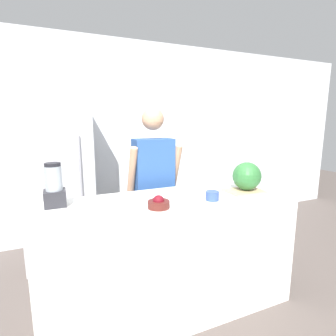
{
  "coord_description": "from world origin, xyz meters",
  "views": [
    {
      "loc": [
        -0.81,
        -1.47,
        1.57
      ],
      "look_at": [
        0.0,
        0.4,
        1.2
      ],
      "focal_mm": 28.0,
      "sensor_mm": 36.0,
      "label": 1
    }
  ],
  "objects_px": {
    "refrigerator": "(58,180)",
    "bowl_small_blue": "(212,196)",
    "blender": "(54,187)",
    "person": "(154,189)",
    "watermelon": "(247,176)",
    "bowl_cherries": "(159,203)",
    "bowl_cream": "(190,201)"
  },
  "relations": [
    {
      "from": "person",
      "to": "bowl_cherries",
      "type": "distance_m",
      "value": 0.81
    },
    {
      "from": "refrigerator",
      "to": "blender",
      "type": "distance_m",
      "value": 1.1
    },
    {
      "from": "refrigerator",
      "to": "watermelon",
      "type": "distance_m",
      "value": 2.03
    },
    {
      "from": "bowl_small_blue",
      "to": "blender",
      "type": "height_order",
      "value": "blender"
    },
    {
      "from": "blender",
      "to": "bowl_small_blue",
      "type": "bearing_deg",
      "value": -16.47
    },
    {
      "from": "bowl_cream",
      "to": "blender",
      "type": "relative_size",
      "value": 0.54
    },
    {
      "from": "person",
      "to": "bowl_small_blue",
      "type": "distance_m",
      "value": 0.8
    },
    {
      "from": "refrigerator",
      "to": "watermelon",
      "type": "height_order",
      "value": "refrigerator"
    },
    {
      "from": "watermelon",
      "to": "bowl_small_blue",
      "type": "height_order",
      "value": "watermelon"
    },
    {
      "from": "watermelon",
      "to": "bowl_cherries",
      "type": "distance_m",
      "value": 0.89
    },
    {
      "from": "watermelon",
      "to": "bowl_small_blue",
      "type": "bearing_deg",
      "value": -165.88
    },
    {
      "from": "refrigerator",
      "to": "bowl_small_blue",
      "type": "bearing_deg",
      "value": -52.04
    },
    {
      "from": "bowl_cherries",
      "to": "bowl_small_blue",
      "type": "xyz_separation_m",
      "value": [
        0.46,
        0.0,
        0.0
      ]
    },
    {
      "from": "refrigerator",
      "to": "bowl_cream",
      "type": "distance_m",
      "value": 1.7
    },
    {
      "from": "bowl_cherries",
      "to": "bowl_small_blue",
      "type": "bearing_deg",
      "value": 0.58
    },
    {
      "from": "bowl_cream",
      "to": "refrigerator",
      "type": "bearing_deg",
      "value": 121.85
    },
    {
      "from": "watermelon",
      "to": "blender",
      "type": "xyz_separation_m",
      "value": [
        -1.56,
        0.23,
        0.0
      ]
    },
    {
      "from": "refrigerator",
      "to": "bowl_cream",
      "type": "height_order",
      "value": "refrigerator"
    },
    {
      "from": "bowl_cream",
      "to": "bowl_small_blue",
      "type": "bearing_deg",
      "value": 6.76
    },
    {
      "from": "bowl_cherries",
      "to": "person",
      "type": "bearing_deg",
      "value": 72.48
    },
    {
      "from": "watermelon",
      "to": "bowl_small_blue",
      "type": "distance_m",
      "value": 0.45
    },
    {
      "from": "person",
      "to": "blender",
      "type": "bearing_deg",
      "value": -155.14
    },
    {
      "from": "watermelon",
      "to": "blender",
      "type": "height_order",
      "value": "blender"
    },
    {
      "from": "watermelon",
      "to": "bowl_cream",
      "type": "height_order",
      "value": "watermelon"
    },
    {
      "from": "watermelon",
      "to": "person",
      "type": "bearing_deg",
      "value": 133.83
    },
    {
      "from": "person",
      "to": "watermelon",
      "type": "height_order",
      "value": "person"
    },
    {
      "from": "bowl_cherries",
      "to": "blender",
      "type": "bearing_deg",
      "value": 153.43
    },
    {
      "from": "person",
      "to": "refrigerator",
      "type": "bearing_deg",
      "value": 143.77
    },
    {
      "from": "watermelon",
      "to": "bowl_cherries",
      "type": "height_order",
      "value": "watermelon"
    },
    {
      "from": "watermelon",
      "to": "bowl_cherries",
      "type": "bearing_deg",
      "value": -172.83
    },
    {
      "from": "person",
      "to": "bowl_cherries",
      "type": "relative_size",
      "value": 10.59
    },
    {
      "from": "refrigerator",
      "to": "blender",
      "type": "relative_size",
      "value": 5.68
    }
  ]
}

